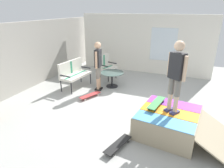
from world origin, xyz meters
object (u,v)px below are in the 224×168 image
Objects in this scene: patio_table at (112,77)px; person_skater at (176,73)px; patio_chair_near_house at (106,64)px; patio_bench at (73,72)px; skateboard_by_bench at (90,95)px; skateboard_spare at (118,144)px; skateboard_on_ramp at (156,103)px; person_watching at (98,63)px; skate_ramp at (169,122)px.

patio_table is 3.50m from person_skater.
patio_chair_near_house is 1.13× the size of patio_table.
skateboard_by_bench is (-0.61, -1.01, -0.53)m from patio_bench.
skateboard_spare is (-4.05, -2.10, -0.53)m from patio_chair_near_house.
skateboard_on_ramp is at bearing -114.22° from patio_bench.
patio_bench is at bearing 58.81° from skateboard_by_bench.
person_watching is (0.13, -0.97, 0.42)m from patio_bench.
patio_bench is 3.89m from skateboard_spare.
skateboard_spare is (-2.05, -1.78, 0.00)m from skateboard_by_bench.
patio_table is (0.59, -1.31, -0.21)m from patio_bench.
skateboard_on_ramp reaches higher than skateboard_spare.
patio_chair_near_house is at bearing 12.35° from person_watching.
patio_table is 1.28m from skateboard_by_bench.
patio_chair_near_house is 1.35m from person_watching.
skateboard_on_ramp reaches higher than patio_table.
person_skater reaches higher than person_watching.
skateboard_on_ramp is (-1.64, -2.39, -0.37)m from person_watching.
patio_bench is 1.28× the size of patio_chair_near_house.
person_watching is at bearing -82.23° from patio_bench.
patio_bench is (1.67, 3.72, 0.33)m from skate_ramp.
skateboard_by_bench is 2.71m from skateboard_spare.
skateboard_on_ramp is (0.16, 0.36, 0.37)m from skate_ramp.
person_watching is 1.07× the size of person_skater.
patio_chair_near_house reaches higher than skate_ramp.
skate_ramp is at bearing -123.16° from person_watching.
skate_ramp is 2.71× the size of skateboard_spare.
skateboard_spare is 1.00× the size of skateboard_on_ramp.
patio_chair_near_house is at bearing 42.55° from skateboard_on_ramp.
person_skater is at bearing -94.88° from skate_ramp.
patio_table is at bearing -36.48° from person_watching.
patio_table is 1.09× the size of skateboard_on_ramp.
person_watching is at bearing -167.65° from patio_chair_near_house.
patio_chair_near_house is 1.24× the size of skateboard_spare.
patio_chair_near_house reaches higher than skateboard_by_bench.
skate_ramp is 0.54m from skateboard_on_ramp.
skateboard_on_ramp is (0.16, 0.38, -0.87)m from person_skater.
patio_chair_near_house is at bearing 37.78° from patio_table.
skateboard_by_bench is at bearing 68.86° from person_skater.
patio_table is at bearing 44.18° from skateboard_on_ramp.
person_skater is 0.96m from skateboard_on_ramp.
person_skater is (-1.80, -2.77, 0.49)m from person_watching.
skate_ramp is at bearing -114.12° from patio_bench.
patio_chair_near_house is 1.03m from patio_table.
person_watching is 2.13× the size of skateboard_on_ramp.
patio_bench and patio_chair_near_house have the same top height.
person_skater is 1.99m from skateboard_spare.
skateboard_spare is at bearing 136.88° from skate_ramp.
patio_bench is 3.68m from skateboard_on_ramp.
skateboard_spare is at bearing 136.26° from person_skater.
person_watching is 2.92m from skateboard_on_ramp.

